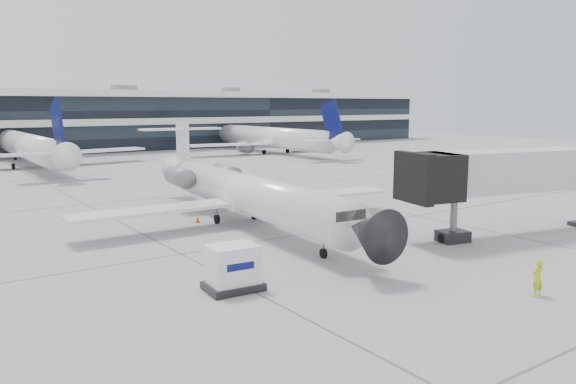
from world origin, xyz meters
TOP-DOWN VIEW (x-y plane):
  - ground at (0.00, 0.00)m, footprint 220.00×220.00m
  - terminal at (0.00, 82.00)m, footprint 170.00×22.00m
  - bg_jet_center at (-8.00, 55.00)m, footprint 32.00×40.00m
  - bg_jet_right at (32.00, 55.00)m, footprint 32.00×40.00m
  - regional_jet at (-2.84, 5.13)m, footprint 24.67×30.82m
  - jet_bridge at (12.00, -8.53)m, footprint 18.28×7.09m
  - ramp_worker at (0.32, -16.03)m, footprint 0.63×0.42m
  - cargo_uld at (-10.65, -7.36)m, footprint 2.76×2.14m
  - traffic_cone at (-5.33, 7.44)m, footprint 0.42×0.42m

SIDE VIEW (x-z plane):
  - ground at x=0.00m, z-range 0.00..0.00m
  - bg_jet_center at x=-8.00m, z-range -4.80..4.80m
  - bg_jet_right at x=32.00m, z-range -4.80..4.80m
  - traffic_cone at x=-5.33m, z-range -0.01..0.49m
  - ramp_worker at x=0.32m, z-range 0.00..1.73m
  - cargo_uld at x=-10.65m, z-range 0.01..2.14m
  - regional_jet at x=-2.84m, z-range -1.13..5.99m
  - jet_bridge at x=12.00m, z-range 1.35..7.25m
  - terminal at x=0.00m, z-range 0.00..10.00m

